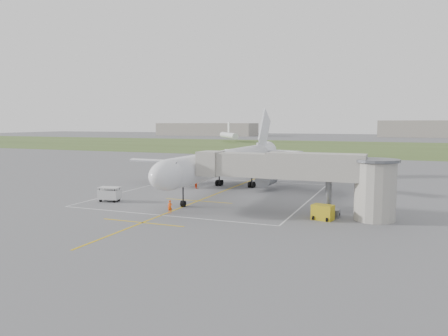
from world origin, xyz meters
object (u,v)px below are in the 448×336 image
at_px(baggage_cart, 110,194).
at_px(ramp_worker_wing, 197,182).
at_px(airliner, 227,162).
at_px(jet_bridge, 309,174).
at_px(gpu_unit, 323,212).
at_px(ramp_worker_nose, 170,207).

xyz_separation_m(baggage_cart, ramp_worker_wing, (5.88, 15.11, -0.05)).
xyz_separation_m(airliner, baggage_cart, (-11.01, -15.60, -3.39)).
relative_size(airliner, baggage_cart, 15.44).
bearing_deg(baggage_cart, jet_bridge, -5.15).
height_order(jet_bridge, gpu_unit, jet_bridge).
xyz_separation_m(jet_bridge, ramp_worker_nose, (-15.37, -5.08, -3.97)).
relative_size(jet_bridge, ramp_worker_nose, 15.08).
relative_size(gpu_unit, ramp_worker_nose, 1.62).
xyz_separation_m(airliner, jet_bridge, (15.72, -14.25, 0.35)).
relative_size(airliner, ramp_worker_wing, 24.37).
bearing_deg(ramp_worker_nose, jet_bridge, 16.24).
bearing_deg(ramp_worker_wing, gpu_unit, -173.10).
bearing_deg(baggage_cart, gpu_unit, -9.22).
bearing_deg(ramp_worker_nose, airliner, 88.98).
relative_size(ramp_worker_nose, ramp_worker_wing, 0.81).
xyz_separation_m(gpu_unit, baggage_cart, (-28.72, 0.59, 0.17)).
height_order(jet_bridge, baggage_cart, jet_bridge).
distance_m(jet_bridge, ramp_worker_nose, 16.67).
bearing_deg(jet_bridge, gpu_unit, -44.32).
distance_m(gpu_unit, ramp_worker_nose, 17.64).
bearing_deg(ramp_worker_nose, ramp_worker_wing, 104.17).
bearing_deg(airliner, baggage_cart, -125.21).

